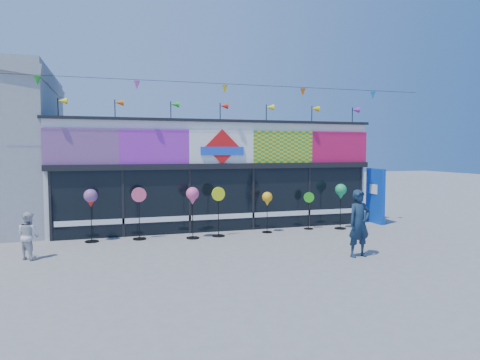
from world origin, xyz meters
name	(u,v)px	position (x,y,z in m)	size (l,w,h in m)	color
ground	(251,252)	(0.00, 0.00, 0.00)	(80.00, 80.00, 0.00)	slate
kite_shop	(207,172)	(0.00, 5.94, 2.05)	(16.00, 5.70, 5.31)	white
blue_sign	(375,196)	(6.45, 3.35, 1.12)	(0.21, 1.12, 2.23)	#0C40B9
spinner_0	(91,200)	(-4.52, 2.86, 1.38)	(0.44, 0.44, 1.73)	black
spinner_1	(139,212)	(-3.00, 2.83, 0.92)	(0.49, 0.44, 1.75)	black
spinner_2	(193,197)	(-1.26, 2.47, 1.39)	(0.44, 0.44, 1.74)	black
spinner_3	(218,210)	(-0.35, 2.56, 0.91)	(0.48, 0.44, 1.71)	black
spinner_4	(267,200)	(1.50, 2.71, 1.18)	(0.37, 0.37, 1.48)	black
spinner_5	(309,210)	(3.25, 2.89, 0.74)	(0.37, 0.36, 1.40)	black
spinner_6	(341,193)	(4.41, 2.59, 1.37)	(0.43, 0.43, 1.71)	black
adult_man	(359,223)	(2.73, -1.33, 0.94)	(0.69, 0.45, 1.88)	#13273D
child	(28,236)	(-6.07, 1.06, 0.65)	(0.63, 0.36, 1.30)	silver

